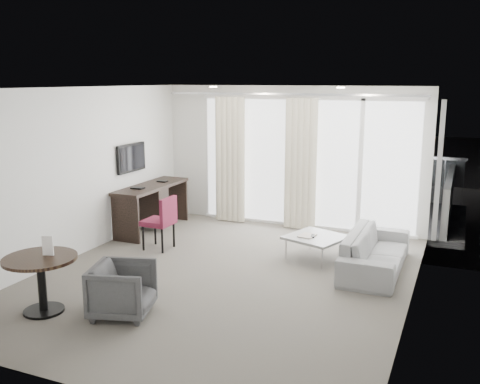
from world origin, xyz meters
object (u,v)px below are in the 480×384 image
at_px(desk, 152,208).
at_px(round_table, 42,285).
at_px(tub_armchair, 123,290).
at_px(rattan_chair_a, 325,199).
at_px(coffee_table, 316,247).
at_px(rattan_chair_b, 407,193).
at_px(desk_chair, 158,223).
at_px(sofa, 376,251).

distance_m(desk, round_table, 3.62).
distance_m(round_table, tub_armchair, 0.97).
bearing_deg(rattan_chair_a, round_table, -111.78).
height_order(round_table, rattan_chair_a, rattan_chair_a).
bearing_deg(coffee_table, rattan_chair_b, 75.55).
distance_m(desk, rattan_chair_a, 3.41).
height_order(desk_chair, coffee_table, desk_chair).
distance_m(tub_armchair, coffee_table, 3.25).
height_order(desk_chair, round_table, desk_chair).
xyz_separation_m(coffee_table, rattan_chair_b, (0.95, 3.70, 0.21)).
bearing_deg(coffee_table, desk_chair, -168.10).
relative_size(desk, tub_armchair, 2.60).
xyz_separation_m(round_table, tub_armchair, (0.92, 0.30, -0.03)).
bearing_deg(rattan_chair_b, round_table, -106.32).
xyz_separation_m(tub_armchair, rattan_chair_a, (1.06, 5.33, 0.07)).
xyz_separation_m(desk, tub_armchair, (1.64, -3.25, -0.11)).
bearing_deg(rattan_chair_b, desk, -131.15).
bearing_deg(desk, round_table, -78.62).
distance_m(coffee_table, rattan_chair_b, 3.83).
relative_size(round_table, sofa, 0.44).
height_order(coffee_table, rattan_chair_b, rattan_chair_b).
distance_m(desk_chair, rattan_chair_a, 3.61).
bearing_deg(desk, coffee_table, -7.08).
distance_m(rattan_chair_a, rattan_chair_b, 1.88).
xyz_separation_m(desk, rattan_chair_a, (2.70, 2.08, -0.03)).
bearing_deg(tub_armchair, round_table, 91.57).
height_order(coffee_table, sofa, sofa).
bearing_deg(rattan_chair_b, sofa, -80.23).
distance_m(desk_chair, sofa, 3.43).
xyz_separation_m(desk, coffee_table, (3.18, -0.40, -0.24)).
xyz_separation_m(desk_chair, round_table, (0.02, -2.63, -0.10)).
relative_size(desk_chair, round_table, 1.03).
distance_m(tub_armchair, rattan_chair_b, 7.01).
relative_size(tub_armchair, rattan_chair_a, 0.89).
bearing_deg(tub_armchair, sofa, -58.87).
bearing_deg(coffee_table, round_table, -128.08).
bearing_deg(desk_chair, coffee_table, 12.60).
relative_size(desk, rattan_chair_b, 2.32).
bearing_deg(rattan_chair_a, rattan_chair_b, 38.15).
distance_m(sofa, rattan_chair_a, 2.99).
distance_m(desk_chair, coffee_table, 2.56).
height_order(desk, desk_chair, desk_chair).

